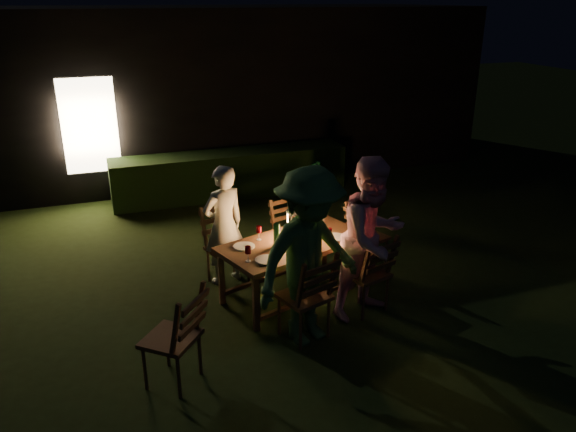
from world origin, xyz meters
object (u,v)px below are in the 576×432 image
object	(u,v)px
ice_bucket	(316,181)
chair_far_right	(291,243)
chair_near_left	(305,311)
chair_far_left	(227,260)
person_opp_left	(309,258)
bottle_bucket_a	(314,179)
bottle_bucket_b	(318,177)
side_table	(315,192)
chair_near_right	(366,286)
chair_spare	(174,354)
person_opp_right	(372,238)
dining_table	(294,247)
lantern	(294,226)
bottle_table	(276,235)
chair_end	(367,248)
person_house_side	(224,225)

from	to	relation	value
ice_bucket	chair_far_right	bearing A→B (deg)	-127.29
chair_near_left	chair_far_left	bearing A→B (deg)	90.03
person_opp_left	ice_bucket	distance (m)	3.12
ice_bucket	bottle_bucket_a	xyz separation A→B (m)	(-0.05, -0.04, 0.05)
bottle_bucket_b	side_table	bearing A→B (deg)	-141.34
chair_near_right	chair_spare	distance (m)	2.34
chair_far_left	ice_bucket	distance (m)	2.24
person_opp_right	bottle_bucket_b	size ratio (longest dim) A/B	5.75
side_table	bottle_bucket_a	distance (m)	0.24
bottle_bucket_b	chair_near_right	bearing A→B (deg)	-100.22
dining_table	chair_far_left	distance (m)	0.95
dining_table	lantern	world-z (taller)	lantern
person_opp_left	bottle_bucket_b	xyz separation A→B (m)	(1.30, 2.89, -0.14)
chair_near_left	person_opp_right	world-z (taller)	person_opp_right
bottle_bucket_b	chair_spare	bearing A→B (deg)	-131.07
chair_near_left	ice_bucket	world-z (taller)	chair_near_left
person_opp_right	person_opp_left	xyz separation A→B (m)	(-0.86, -0.27, 0.03)
ice_bucket	bottle_bucket_b	xyz separation A→B (m)	(0.05, 0.04, 0.05)
person_opp_right	lantern	size ratio (longest dim) A/B	5.26
person_opp_left	ice_bucket	world-z (taller)	person_opp_left
person_opp_right	lantern	distance (m)	0.96
person_opp_right	bottle_bucket_a	size ratio (longest dim) A/B	5.75
person_opp_left	bottle_table	size ratio (longest dim) A/B	6.77
ice_bucket	chair_end	bearing A→B (deg)	-86.51
chair_near_right	bottle_table	xyz separation A→B (m)	(-0.90, 0.52, 0.56)
side_table	person_house_side	bearing A→B (deg)	-143.68
side_table	chair_end	bearing A→B (deg)	-86.51
chair_near_left	chair_end	bearing A→B (deg)	24.69
bottle_table	ice_bucket	xyz separation A→B (m)	(1.31, 2.01, -0.10)
person_opp_right	chair_far_left	bearing A→B (deg)	119.48
chair_end	chair_spare	distance (m)	3.18
chair_near_right	bottle_bucket_a	world-z (taller)	chair_near_right
person_house_side	person_opp_left	xyz separation A→B (m)	(0.50, -1.56, 0.18)
chair_spare	bottle_table	xyz separation A→B (m)	(1.37, 1.09, 0.54)
chair_end	chair_spare	size ratio (longest dim) A/B	0.93
chair_end	person_opp_right	size ratio (longest dim) A/B	0.52
chair_far_left	bottle_bucket_b	size ratio (longest dim) A/B	3.20
person_house_side	side_table	world-z (taller)	person_house_side
chair_near_left	bottle_bucket_a	distance (m)	3.06
chair_far_left	chair_far_right	bearing A→B (deg)	-179.23
chair_spare	side_table	xyz separation A→B (m)	(2.69, 3.10, 0.25)
bottle_bucket_a	dining_table	bearing A→B (deg)	-118.46
chair_near_left	side_table	xyz separation A→B (m)	(1.27, 2.81, 0.25)
chair_near_left	chair_end	size ratio (longest dim) A/B	1.08
ice_bucket	bottle_bucket_a	distance (m)	0.08
bottle_bucket_b	lantern	bearing A→B (deg)	-119.79
chair_spare	person_opp_left	size ratio (longest dim) A/B	0.55
lantern	chair_near_left	bearing A→B (deg)	-103.54
dining_table	bottle_table	size ratio (longest dim) A/B	6.80
chair_spare	side_table	distance (m)	4.11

